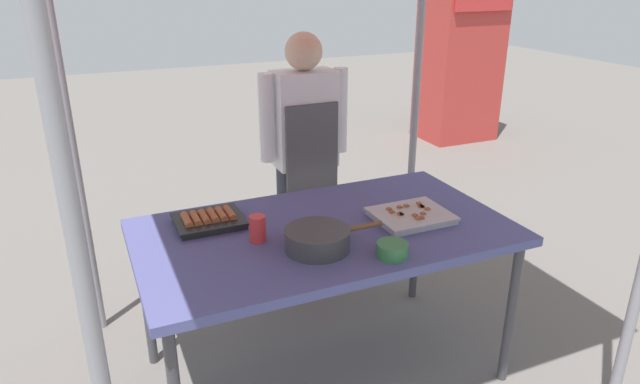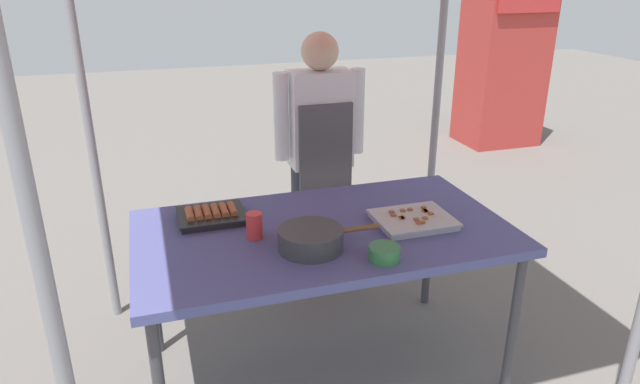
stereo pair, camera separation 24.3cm
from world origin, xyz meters
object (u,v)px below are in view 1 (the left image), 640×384
(tray_meat_skewers, at_px, (411,216))
(neighbor_stall_left, at_px, (460,48))
(vendor_woman, at_px, (305,145))
(cooking_wok, at_px, (318,238))
(condiment_bowl, at_px, (392,250))
(stall_table, at_px, (325,239))
(drink_cup_near_edge, at_px, (258,229))
(tray_grilled_sausages, at_px, (209,220))

(tray_meat_skewers, height_order, neighbor_stall_left, neighbor_stall_left)
(neighbor_stall_left, bearing_deg, vendor_woman, -140.42)
(cooking_wok, distance_m, condiment_bowl, 0.30)
(neighbor_stall_left, bearing_deg, stall_table, -134.06)
(tray_meat_skewers, height_order, cooking_wok, cooking_wok)
(stall_table, xyz_separation_m, drink_cup_near_edge, (-0.30, -0.00, 0.11))
(tray_meat_skewers, relative_size, cooking_wok, 0.79)
(stall_table, distance_m, drink_cup_near_edge, 0.32)
(drink_cup_near_edge, bearing_deg, tray_meat_skewers, -5.32)
(drink_cup_near_edge, bearing_deg, tray_grilled_sausages, 121.44)
(stall_table, bearing_deg, condiment_bowl, -68.13)
(tray_grilled_sausages, distance_m, vendor_woman, 0.90)
(tray_grilled_sausages, bearing_deg, cooking_wok, -49.46)
(vendor_woman, height_order, neighbor_stall_left, neighbor_stall_left)
(stall_table, height_order, condiment_bowl, condiment_bowl)
(neighbor_stall_left, bearing_deg, tray_meat_skewers, -129.39)
(drink_cup_near_edge, relative_size, neighbor_stall_left, 0.06)
(tray_grilled_sausages, bearing_deg, stall_table, -27.86)
(cooking_wok, distance_m, neighbor_stall_left, 4.45)
(vendor_woman, relative_size, neighbor_stall_left, 0.76)
(vendor_woman, bearing_deg, neighbor_stall_left, -140.42)
(stall_table, bearing_deg, cooking_wok, -122.29)
(tray_meat_skewers, xyz_separation_m, vendor_woman, (-0.15, 0.88, 0.10))
(condiment_bowl, height_order, vendor_woman, vendor_woman)
(stall_table, distance_m, tray_grilled_sausages, 0.51)
(cooking_wok, xyz_separation_m, vendor_woman, (0.34, 0.98, 0.07))
(stall_table, xyz_separation_m, vendor_woman, (0.24, 0.81, 0.17))
(vendor_woman, bearing_deg, cooking_wok, 70.56)
(drink_cup_near_edge, xyz_separation_m, vendor_woman, (0.54, 0.82, 0.06))
(tray_meat_skewers, bearing_deg, tray_grilled_sausages, 159.98)
(stall_table, height_order, tray_meat_skewers, tray_meat_skewers)
(condiment_bowl, relative_size, vendor_woman, 0.08)
(condiment_bowl, bearing_deg, neighbor_stall_left, 50.28)
(tray_grilled_sausages, distance_m, neighbor_stall_left, 4.43)
(tray_meat_skewers, relative_size, neighbor_stall_left, 0.17)
(cooking_wok, bearing_deg, neighbor_stall_left, 46.46)
(tray_grilled_sausages, xyz_separation_m, tray_meat_skewers, (0.84, -0.31, -0.01))
(vendor_woman, bearing_deg, drink_cup_near_edge, 56.46)
(tray_meat_skewers, height_order, drink_cup_near_edge, drink_cup_near_edge)
(condiment_bowl, xyz_separation_m, neighbor_stall_left, (2.82, 3.40, 0.20))
(tray_meat_skewers, relative_size, condiment_bowl, 2.69)
(tray_meat_skewers, distance_m, neighbor_stall_left, 4.05)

